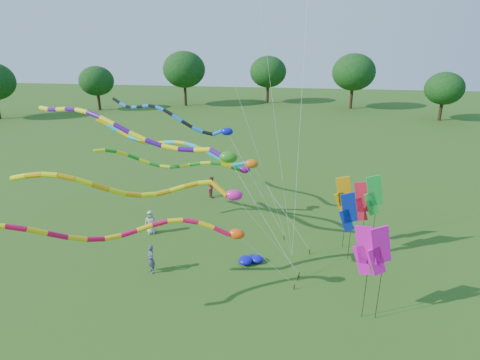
# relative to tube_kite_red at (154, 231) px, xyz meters

# --- Properties ---
(ground) EXTENTS (160.00, 160.00, 0.00)m
(ground) POSITION_rel_tube_kite_red_xyz_m (3.75, 1.38, -4.29)
(ground) COLOR #255015
(ground) RESTS_ON ground
(tree_ring) EXTENTS (118.22, 114.63, 9.63)m
(tree_ring) POSITION_rel_tube_kite_red_xyz_m (3.33, -2.47, 1.20)
(tree_ring) COLOR #382314
(tree_ring) RESTS_ON ground
(tube_kite_red) EXTENTS (11.86, 5.46, 6.24)m
(tube_kite_red) POSITION_rel_tube_kite_red_xyz_m (0.00, 0.00, 0.00)
(tube_kite_red) COLOR black
(tube_kite_red) RESTS_ON ground
(tube_kite_orange) EXTENTS (12.71, 4.10, 7.43)m
(tube_kite_orange) POSITION_rel_tube_kite_red_xyz_m (-0.18, 1.68, 1.38)
(tube_kite_orange) COLOR black
(tube_kite_orange) RESTS_ON ground
(tube_kite_purple) EXTENTS (16.44, 4.85, 9.12)m
(tube_kite_purple) POSITION_rel_tube_kite_red_xyz_m (-2.20, 5.70, 2.94)
(tube_kite_purple) COLOR black
(tube_kite_purple) RESTS_ON ground
(tube_kite_blue) EXTENTS (12.89, 5.18, 8.61)m
(tube_kite_blue) POSITION_rel_tube_kite_red_xyz_m (-1.68, 10.34, 2.89)
(tube_kite_blue) COLOR black
(tube_kite_blue) RESTS_ON ground
(tube_kite_cyan) EXTENTS (13.74, 2.65, 7.86)m
(tube_kite_cyan) POSITION_rel_tube_kite_red_xyz_m (-0.23, 7.38, 1.71)
(tube_kite_cyan) COLOR black
(tube_kite_cyan) RESTS_ON ground
(tube_kite_green) EXTENTS (12.11, 3.97, 6.14)m
(tube_kite_green) POSITION_rel_tube_kite_red_xyz_m (-0.76, 9.82, -0.07)
(tube_kite_green) COLOR black
(tube_kite_green) RESTS_ON ground
(banner_pole_magenta_b) EXTENTS (1.14, 0.39, 4.88)m
(banner_pole_magenta_b) POSITION_rel_tube_kite_red_xyz_m (9.99, 0.75, -0.67)
(banner_pole_magenta_b) COLOR black
(banner_pole_magenta_b) RESTS_ON ground
(banner_pole_magenta_a) EXTENTS (1.09, 0.56, 4.76)m
(banner_pole_magenta_a) POSITION_rel_tube_kite_red_xyz_m (9.39, 0.92, -0.79)
(banner_pole_magenta_a) COLOR black
(banner_pole_magenta_a) RESTS_ON ground
(banner_pole_orange) EXTENTS (1.16, 0.11, 4.73)m
(banner_pole_orange) POSITION_rel_tube_kite_red_xyz_m (9.12, 7.33, -0.82)
(banner_pole_orange) COLOR black
(banner_pole_orange) RESTS_ON ground
(banner_pole_red) EXTENTS (1.14, 0.40, 4.70)m
(banner_pole_red) POSITION_rel_tube_kite_red_xyz_m (10.10, 6.68, -0.85)
(banner_pole_red) COLOR black
(banner_pole_red) RESTS_ON ground
(banner_pole_green) EXTENTS (1.16, 0.29, 5.16)m
(banner_pole_green) POSITION_rel_tube_kite_red_xyz_m (10.68, 6.55, -0.40)
(banner_pole_green) COLOR black
(banner_pole_green) RESTS_ON ground
(banner_pole_blue_a) EXTENTS (1.15, 0.31, 4.28)m
(banner_pole_blue_a) POSITION_rel_tube_kite_red_xyz_m (9.29, 5.96, -1.26)
(banner_pole_blue_a) COLOR black
(banner_pole_blue_a) RESTS_ON ground
(blue_nylon_heap) EXTENTS (1.11, 1.39, 0.46)m
(blue_nylon_heap) POSITION_rel_tube_kite_red_xyz_m (3.80, 4.90, -4.08)
(blue_nylon_heap) COLOR #0D0EB1
(blue_nylon_heap) RESTS_ON ground
(person_a) EXTENTS (0.92, 0.73, 1.63)m
(person_a) POSITION_rel_tube_kite_red_xyz_m (-3.09, 7.49, -3.47)
(person_a) COLOR beige
(person_a) RESTS_ON ground
(person_b) EXTENTS (0.72, 0.73, 1.70)m
(person_b) POSITION_rel_tube_kite_red_xyz_m (-1.50, 3.05, -3.43)
(person_b) COLOR #474D63
(person_b) RESTS_ON ground
(person_c) EXTENTS (0.99, 1.05, 1.71)m
(person_c) POSITION_rel_tube_kite_red_xyz_m (-0.37, 14.24, -3.43)
(person_c) COLOR maroon
(person_c) RESTS_ON ground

